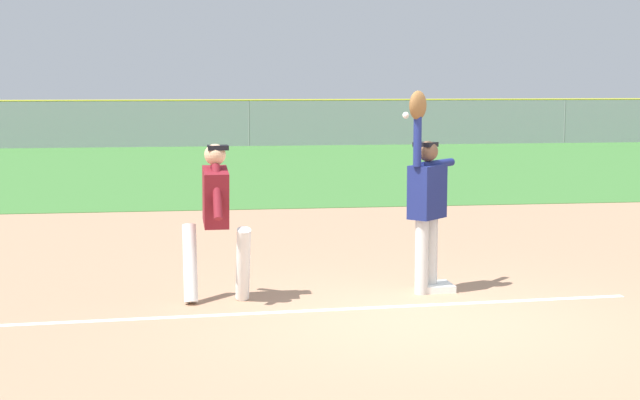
{
  "coord_description": "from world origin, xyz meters",
  "views": [
    {
      "loc": [
        -2.34,
        -9.12,
        2.38
      ],
      "look_at": [
        -0.85,
        1.37,
        1.05
      ],
      "focal_mm": 53.21,
      "sensor_mm": 36.0,
      "label": 1
    }
  ],
  "objects_px": {
    "first_base": "(435,287)",
    "parked_car_silver": "(138,123)",
    "parked_car_black": "(371,122)",
    "runner": "(216,211)",
    "parked_car_red": "(484,122)",
    "baseball": "(406,115)",
    "parked_car_green": "(14,124)",
    "fielder": "(426,195)",
    "parked_car_tan": "(266,123)"
  },
  "relations": [
    {
      "from": "parked_car_green",
      "to": "fielder",
      "type": "bearing_deg",
      "value": -65.34
    },
    {
      "from": "baseball",
      "to": "parked_car_black",
      "type": "relative_size",
      "value": 0.02
    },
    {
      "from": "baseball",
      "to": "parked_car_green",
      "type": "bearing_deg",
      "value": 107.66
    },
    {
      "from": "runner",
      "to": "parked_car_black",
      "type": "height_order",
      "value": "runner"
    },
    {
      "from": "baseball",
      "to": "parked_car_tan",
      "type": "height_order",
      "value": "baseball"
    },
    {
      "from": "parked_car_silver",
      "to": "parked_car_black",
      "type": "distance_m",
      "value": 9.57
    },
    {
      "from": "fielder",
      "to": "parked_car_tan",
      "type": "xyz_separation_m",
      "value": [
        0.66,
        28.88,
        -0.45
      ]
    },
    {
      "from": "runner",
      "to": "parked_car_red",
      "type": "bearing_deg",
      "value": 65.17
    },
    {
      "from": "parked_car_green",
      "to": "parked_car_black",
      "type": "distance_m",
      "value": 14.45
    },
    {
      "from": "first_base",
      "to": "parked_car_red",
      "type": "xyz_separation_m",
      "value": [
        9.79,
        28.64,
        0.63
      ]
    },
    {
      "from": "parked_car_silver",
      "to": "parked_car_red",
      "type": "relative_size",
      "value": 1.03
    },
    {
      "from": "runner",
      "to": "parked_car_green",
      "type": "height_order",
      "value": "runner"
    },
    {
      "from": "runner",
      "to": "parked_car_green",
      "type": "bearing_deg",
      "value": 101.88
    },
    {
      "from": "parked_car_green",
      "to": "parked_car_silver",
      "type": "relative_size",
      "value": 1.0
    },
    {
      "from": "parked_car_tan",
      "to": "parked_car_red",
      "type": "distance_m",
      "value": 9.28
    },
    {
      "from": "first_base",
      "to": "baseball",
      "type": "distance_m",
      "value": 2.0
    },
    {
      "from": "runner",
      "to": "first_base",
      "type": "bearing_deg",
      "value": 3.52
    },
    {
      "from": "runner",
      "to": "baseball",
      "type": "xyz_separation_m",
      "value": [
        2.12,
        0.21,
        1.01
      ]
    },
    {
      "from": "fielder",
      "to": "parked_car_silver",
      "type": "xyz_separation_m",
      "value": [
        -4.52,
        28.94,
        -0.45
      ]
    },
    {
      "from": "fielder",
      "to": "first_base",
      "type": "bearing_deg",
      "value": -101.94
    },
    {
      "from": "parked_car_green",
      "to": "parked_car_red",
      "type": "distance_m",
      "value": 19.34
    },
    {
      "from": "first_base",
      "to": "parked_car_green",
      "type": "relative_size",
      "value": 0.08
    },
    {
      "from": "baseball",
      "to": "runner",
      "type": "bearing_deg",
      "value": -174.43
    },
    {
      "from": "parked_car_black",
      "to": "parked_car_tan",
      "type": "bearing_deg",
      "value": -176.73
    },
    {
      "from": "first_base",
      "to": "runner",
      "type": "distance_m",
      "value": 2.68
    },
    {
      "from": "fielder",
      "to": "parked_car_black",
      "type": "relative_size",
      "value": 0.5
    },
    {
      "from": "fielder",
      "to": "parked_car_red",
      "type": "bearing_deg",
      "value": -63.15
    },
    {
      "from": "parked_car_black",
      "to": "first_base",
      "type": "bearing_deg",
      "value": -94.62
    },
    {
      "from": "fielder",
      "to": "runner",
      "type": "height_order",
      "value": "fielder"
    },
    {
      "from": "runner",
      "to": "baseball",
      "type": "distance_m",
      "value": 2.36
    },
    {
      "from": "parked_car_silver",
      "to": "parked_car_red",
      "type": "height_order",
      "value": "same"
    },
    {
      "from": "runner",
      "to": "parked_car_silver",
      "type": "xyz_separation_m",
      "value": [
        -2.17,
        29.08,
        -0.32
      ]
    },
    {
      "from": "parked_car_red",
      "to": "parked_car_tan",
      "type": "bearing_deg",
      "value": 177.35
    },
    {
      "from": "baseball",
      "to": "parked_car_green",
      "type": "xyz_separation_m",
      "value": [
        -9.17,
        28.82,
        -1.33
      ]
    },
    {
      "from": "baseball",
      "to": "parked_car_green",
      "type": "height_order",
      "value": "baseball"
    },
    {
      "from": "runner",
      "to": "parked_car_tan",
      "type": "height_order",
      "value": "runner"
    },
    {
      "from": "fielder",
      "to": "parked_car_green",
      "type": "bearing_deg",
      "value": -26.03
    },
    {
      "from": "parked_car_green",
      "to": "parked_car_tan",
      "type": "distance_m",
      "value": 10.06
    },
    {
      "from": "baseball",
      "to": "parked_car_silver",
      "type": "height_order",
      "value": "baseball"
    },
    {
      "from": "parked_car_black",
      "to": "parked_car_red",
      "type": "height_order",
      "value": "same"
    },
    {
      "from": "first_base",
      "to": "parked_car_tan",
      "type": "xyz_separation_m",
      "value": [
        0.51,
        28.78,
        0.63
      ]
    },
    {
      "from": "parked_car_red",
      "to": "parked_car_silver",
      "type": "bearing_deg",
      "value": 177.42
    },
    {
      "from": "first_base",
      "to": "parked_car_black",
      "type": "bearing_deg",
      "value": 80.29
    },
    {
      "from": "first_base",
      "to": "parked_car_tan",
      "type": "bearing_deg",
      "value": 88.98
    },
    {
      "from": "parked_car_black",
      "to": "parked_car_red",
      "type": "bearing_deg",
      "value": 4.98
    },
    {
      "from": "parked_car_silver",
      "to": "parked_car_black",
      "type": "height_order",
      "value": "same"
    },
    {
      "from": "first_base",
      "to": "parked_car_silver",
      "type": "bearing_deg",
      "value": 99.18
    },
    {
      "from": "parked_car_green",
      "to": "parked_car_red",
      "type": "height_order",
      "value": "same"
    },
    {
      "from": "baseball",
      "to": "parked_car_silver",
      "type": "bearing_deg",
      "value": 98.45
    },
    {
      "from": "first_base",
      "to": "runner",
      "type": "xyz_separation_m",
      "value": [
        -2.5,
        -0.23,
        0.96
      ]
    }
  ]
}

